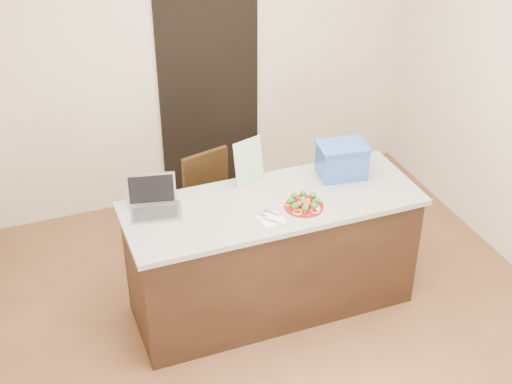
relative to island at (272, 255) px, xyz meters
name	(u,v)px	position (x,y,z in m)	size (l,w,h in m)	color
ground	(284,325)	(0.00, -0.25, -0.46)	(4.00, 4.00, 0.00)	brown
room_shell	(290,125)	(0.00, -0.25, 1.16)	(4.00, 4.00, 4.00)	white
doorway	(209,91)	(0.10, 1.73, 0.54)	(0.90, 0.02, 2.00)	black
island	(272,255)	(0.00, 0.00, 0.00)	(2.06, 0.76, 0.92)	black
plate	(304,206)	(0.17, -0.14, 0.47)	(0.27, 0.27, 0.02)	maroon
meatballs	(305,203)	(0.17, -0.15, 0.49)	(0.10, 0.11, 0.04)	olive
broccoli	(304,201)	(0.17, -0.14, 0.51)	(0.22, 0.22, 0.04)	#1D4D14
pepper_rings	(304,205)	(0.17, -0.14, 0.48)	(0.26, 0.26, 0.01)	yellow
napkin	(271,219)	(-0.09, -0.20, 0.46)	(0.15, 0.15, 0.01)	silver
fork	(268,218)	(-0.11, -0.19, 0.47)	(0.09, 0.15, 0.00)	#B8B7BC
knife	(276,219)	(-0.06, -0.22, 0.47)	(0.08, 0.21, 0.01)	silver
yogurt_bottle	(318,210)	(0.22, -0.25, 0.48)	(0.03, 0.03, 0.07)	silver
laptop	(154,201)	(-0.78, 0.19, 0.52)	(0.37, 0.33, 0.23)	#A2A2A6
leaflet	(249,162)	(-0.07, 0.29, 0.63)	(0.24, 0.00, 0.34)	white
blue_box	(342,160)	(0.59, 0.14, 0.59)	(0.38, 0.30, 0.25)	#2B4F9E
chair	(210,202)	(-0.22, 0.75, 0.05)	(0.48, 0.49, 0.90)	#301F0E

